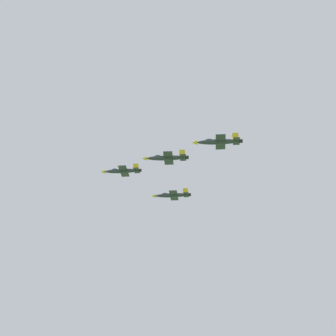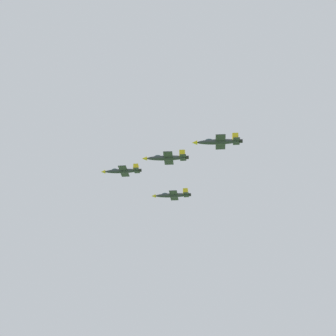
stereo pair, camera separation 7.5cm
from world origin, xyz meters
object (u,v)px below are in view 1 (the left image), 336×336
Objects in this scene: jet_lead at (122,171)px; jet_right_wingman at (172,195)px; jet_left_wingman at (166,158)px; jet_left_outer at (218,142)px.

jet_lead reaches higher than jet_right_wingman.
jet_lead is 24.04m from jet_right_wingman.
jet_lead reaches higher than jet_left_wingman.
jet_left_wingman is at bearing 91.08° from jet_right_wingman.
jet_left_wingman is 1.01× the size of jet_left_outer.
jet_left_wingman is 23.87m from jet_left_outer.
jet_lead is at bearing 41.45° from jet_right_wingman.
jet_right_wingman is at bearing -138.57° from jet_lead.
jet_left_wingman is at bearing 140.70° from jet_lead.
jet_right_wingman reaches higher than jet_left_outer.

